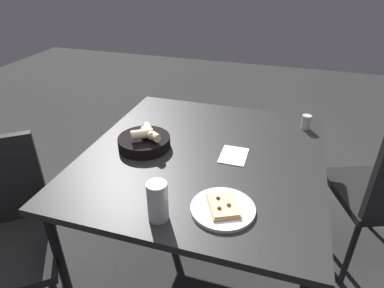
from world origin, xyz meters
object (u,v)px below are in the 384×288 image
at_px(pizza_plate, 223,208).
at_px(dining_table, 203,163).
at_px(pepper_shaker, 306,123).
at_px(beer_glass, 158,203).
at_px(bread_basket, 144,141).

bearing_deg(pizza_plate, dining_table, -154.40).
bearing_deg(pepper_shaker, pizza_plate, -20.03).
height_order(dining_table, beer_glass, beer_glass).
relative_size(beer_glass, pepper_shaker, 1.94).
distance_m(pizza_plate, beer_glass, 0.24).
height_order(beer_glass, pepper_shaker, beer_glass).
relative_size(bread_basket, pepper_shaker, 3.24).
relative_size(pizza_plate, beer_glass, 1.58).
bearing_deg(dining_table, pepper_shaker, 132.06).
height_order(dining_table, bread_basket, bread_basket).
xyz_separation_m(dining_table, pizza_plate, (0.36, 0.17, 0.06)).
bearing_deg(dining_table, beer_glass, -4.59).
distance_m(pizza_plate, bread_basket, 0.56).
distance_m(dining_table, pizza_plate, 0.40).
height_order(dining_table, pepper_shaker, pepper_shaker).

